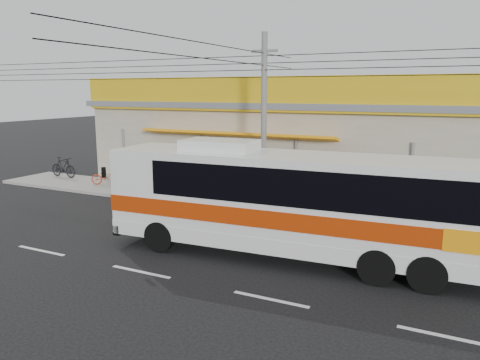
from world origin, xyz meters
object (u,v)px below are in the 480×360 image
object	(u,v)px
motorbike_dark	(63,167)
coach_bus	(298,198)
motorbike_red	(107,177)
utility_pole	(264,65)

from	to	relation	value
motorbike_dark	coach_bus	bearing A→B (deg)	-106.44
coach_bus	motorbike_red	distance (m)	13.91
motorbike_dark	utility_pole	distance (m)	14.40
coach_bus	utility_pole	xyz separation A→B (m)	(-3.08, 4.48, 4.15)
motorbike_red	motorbike_dark	world-z (taller)	motorbike_dark
coach_bus	motorbike_dark	xyz separation A→B (m)	(-16.36, 6.19, -1.17)
motorbike_red	motorbike_dark	xyz separation A→B (m)	(-3.73, 0.53, 0.16)
coach_bus	motorbike_red	bearing A→B (deg)	152.37
coach_bus	motorbike_red	xyz separation A→B (m)	(-12.64, 5.66, -1.32)
coach_bus	motorbike_red	size ratio (longest dim) A/B	7.13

